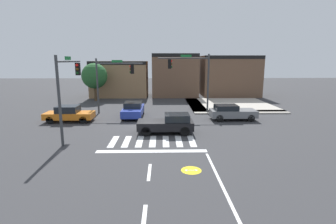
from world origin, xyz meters
name	(u,v)px	position (x,y,z in m)	size (l,w,h in m)	color
ground_plane	(155,125)	(0.00, 0.00, 0.00)	(120.00, 120.00, 0.00)	#353538
crosswalk_near	(153,141)	(0.00, -4.50, 0.00)	(5.81, 2.57, 0.01)	silver
lane_markings	(174,198)	(1.11, -12.02, 0.00)	(6.80, 20.25, 0.01)	white
bike_detector_marking	(191,170)	(2.11, -9.35, 0.00)	(1.04, 1.04, 0.01)	yellow
curb_corner_northeast	(226,105)	(8.49, 9.42, 0.07)	(10.00, 10.60, 0.15)	#B2AA9E
storefront_row	(182,76)	(3.81, 18.93, 3.03)	(25.49, 6.49, 6.45)	#93704C
traffic_signal_southwest	(68,82)	(-5.81, -3.60, 4.01)	(0.32, 4.70, 5.79)	#383A3D
traffic_signal_northwest	(113,76)	(-4.37, 5.33, 3.87)	(4.78, 0.32, 5.66)	#383A3D
traffic_signal_northeast	(191,73)	(3.65, 5.02, 4.23)	(5.22, 0.32, 6.10)	#383A3D
car_gray	(231,112)	(7.11, 1.92, 0.73)	(4.17, 1.91, 1.41)	slate
car_orange	(69,114)	(-7.78, 1.55, 0.72)	(4.27, 1.83, 1.45)	orange
car_blue	(133,110)	(-2.18, 3.40, 0.73)	(1.87, 4.47, 1.47)	#23389E
car_black	(168,123)	(1.10, -2.40, 0.75)	(4.21, 1.89, 1.48)	black
roadside_tree	(94,76)	(-8.50, 14.00, 3.38)	(3.44, 3.44, 5.12)	#4C3823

